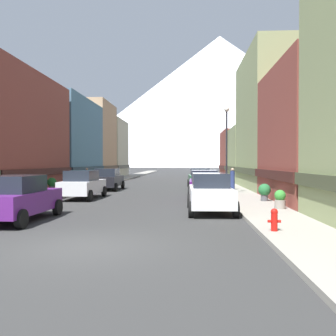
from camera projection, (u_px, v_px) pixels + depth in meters
The scene contains 23 objects.
ground_plane at pixel (85, 247), 9.86m from camera, with size 400.00×400.00×0.00m, color #2F2F2F.
sidewalk_left at pixel (115, 180), 45.15m from camera, with size 2.50×100.00×0.15m, color gray.
sidewalk_right at pixel (217, 181), 44.46m from camera, with size 2.50×100.00×0.15m, color gray.
storefront_left_2 at pixel (49, 143), 38.47m from camera, with size 8.93×11.89×8.85m.
storefront_left_3 at pixel (74, 143), 48.78m from camera, with size 10.05×8.72×10.16m.
storefront_left_4 at pixel (104, 149), 58.59m from camera, with size 6.66×9.93×9.01m.
storefront_right_2 at pixel (294, 124), 30.46m from camera, with size 8.48×11.31×11.24m.
storefront_right_3 at pixel (258, 157), 41.27m from camera, with size 6.70×9.44×6.08m.
storefront_right_4 at pixel (251, 156), 50.21m from camera, with size 8.02×8.38×6.58m.
car_left_0 at pixel (18, 198), 14.17m from camera, with size 2.14×4.44×1.78m.
car_left_1 at pixel (83, 184), 22.90m from camera, with size 2.15×4.44×1.78m.
car_left_2 at pixel (108, 179), 30.19m from camera, with size 2.09×4.41×1.78m.
car_right_0 at pixel (210, 193), 16.75m from camera, with size 2.11×4.42×1.78m.
car_right_1 at pixel (204, 184), 23.63m from camera, with size 2.09×4.41×1.78m.
car_right_2 at pixel (200, 178), 32.67m from camera, with size 2.18×4.45×1.78m.
fire_hydrant_near at pixel (274, 219), 11.36m from camera, with size 0.40×0.22×0.70m.
potted_plant_0 at pixel (52, 183), 26.30m from camera, with size 0.66×0.66×1.04m.
potted_plant_1 at pixel (280, 199), 16.82m from camera, with size 0.51×0.51×0.87m.
potted_plant_2 at pixel (264, 191), 20.24m from camera, with size 0.68×0.68×0.95m.
pedestrian_0 at pixel (232, 180), 28.65m from camera, with size 0.36×0.36×1.68m.
pedestrian_1 at pixel (87, 178), 32.72m from camera, with size 0.36×0.36×1.64m.
streetlamp_right at pixel (227, 137), 24.46m from camera, with size 0.36×0.36×5.86m.
mountain_backdrop at pixel (220, 101), 267.31m from camera, with size 235.42×235.42×94.30m, color silver.
Camera 1 is at (2.78, -9.69, 2.28)m, focal length 39.23 mm.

